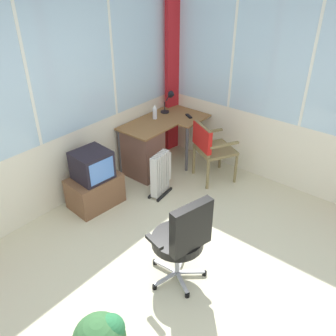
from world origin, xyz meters
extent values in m
cube|color=beige|center=(0.00, 0.00, -0.03)|extent=(5.79, 5.20, 0.06)
cube|color=#EEE6CB|center=(0.00, 2.13, 0.46)|extent=(4.79, 0.06, 0.92)
cube|color=silver|center=(0.00, 2.13, 1.73)|extent=(4.69, 0.06, 1.61)
cube|color=white|center=(0.00, 2.13, 1.73)|extent=(0.04, 0.07, 1.61)
cube|color=white|center=(1.20, 2.13, 1.73)|extent=(0.04, 0.07, 1.61)
cube|color=#EEE6CB|center=(2.42, 0.00, 0.46)|extent=(0.06, 4.20, 0.92)
cube|color=silver|center=(2.42, 0.00, 1.73)|extent=(0.06, 4.12, 1.61)
cube|color=white|center=(2.42, 0.00, 1.73)|extent=(0.07, 0.04, 1.61)
cube|color=white|center=(2.42, 1.05, 1.73)|extent=(0.07, 0.04, 1.61)
cube|color=red|center=(2.29, 2.00, 1.31)|extent=(0.25, 0.10, 2.61)
cube|color=olive|center=(1.74, 1.79, 0.73)|extent=(1.27, 0.58, 0.02)
cube|color=olive|center=(2.08, 1.41, 0.73)|extent=(0.58, 0.19, 0.02)
cube|color=brown|center=(1.34, 1.79, 0.35)|extent=(0.40, 0.54, 0.70)
cylinder|color=#4C4C51|center=(1.83, 1.35, 0.36)|extent=(0.04, 0.04, 0.71)
cylinder|color=#4C4C51|center=(1.15, 2.04, 0.36)|extent=(0.04, 0.04, 0.71)
cylinder|color=black|center=(2.00, 1.91, 0.75)|extent=(0.13, 0.13, 0.02)
cylinder|color=black|center=(2.00, 1.91, 0.83)|extent=(0.02, 0.02, 0.15)
cylinder|color=black|center=(2.05, 1.88, 0.98)|extent=(0.04, 0.08, 0.14)
cone|color=black|center=(2.10, 1.84, 1.01)|extent=(0.13, 0.13, 0.12)
cube|color=black|center=(2.09, 1.53, 0.75)|extent=(0.11, 0.15, 0.02)
cylinder|color=silver|center=(1.73, 1.87, 0.82)|extent=(0.06, 0.06, 0.16)
cone|color=white|center=(1.73, 1.87, 0.93)|extent=(0.06, 0.06, 0.06)
cylinder|color=olive|center=(2.01, 0.63, 0.22)|extent=(0.04, 0.04, 0.44)
cylinder|color=olive|center=(2.22, 1.01, 0.22)|extent=(0.04, 0.04, 0.44)
cylinder|color=olive|center=(1.62, 0.84, 0.22)|extent=(0.04, 0.04, 0.44)
cylinder|color=olive|center=(1.83, 1.22, 0.22)|extent=(0.04, 0.04, 0.44)
cube|color=olive|center=(1.92, 0.93, 0.46)|extent=(0.65, 0.65, 0.04)
cube|color=olive|center=(1.73, 1.03, 0.67)|extent=(0.24, 0.40, 0.38)
cube|color=red|center=(1.73, 1.03, 0.69)|extent=(0.27, 0.43, 0.32)
cube|color=olive|center=(1.82, 0.73, 0.64)|extent=(0.40, 0.24, 0.03)
cube|color=olive|center=(2.03, 1.12, 0.64)|extent=(0.40, 0.24, 0.03)
cube|color=#B7B7BF|center=(-0.02, 0.22, 0.04)|extent=(0.28, 0.10, 0.02)
cylinder|color=black|center=(-0.15, 0.26, 0.02)|extent=(0.05, 0.05, 0.05)
cube|color=#B7B7BF|center=(0.05, 0.07, 0.04)|extent=(0.18, 0.26, 0.02)
cylinder|color=black|center=(-0.03, -0.05, 0.02)|extent=(0.05, 0.05, 0.05)
cube|color=#B7B7BF|center=(0.21, 0.08, 0.04)|extent=(0.21, 0.24, 0.02)
cylinder|color=black|center=(0.30, -0.02, 0.02)|extent=(0.05, 0.05, 0.05)
cube|color=#B7B7BF|center=(0.25, 0.24, 0.04)|extent=(0.27, 0.14, 0.02)
cylinder|color=black|center=(0.38, 0.30, 0.02)|extent=(0.05, 0.05, 0.05)
cube|color=#B7B7BF|center=(0.11, 0.33, 0.04)|extent=(0.06, 0.28, 0.02)
cylinder|color=black|center=(0.10, 0.47, 0.02)|extent=(0.05, 0.05, 0.05)
cylinder|color=#B7B7BF|center=(0.12, 0.19, 0.25)|extent=(0.05, 0.05, 0.38)
cylinder|color=black|center=(0.12, 0.19, 0.48)|extent=(0.50, 0.50, 0.09)
cube|color=black|center=(0.08, 0.01, 0.76)|extent=(0.43, 0.19, 0.48)
cube|color=black|center=(0.38, 0.13, 0.61)|extent=(0.10, 0.23, 0.04)
cube|color=black|center=(-0.14, 0.25, 0.61)|extent=(0.10, 0.23, 0.04)
cube|color=brown|center=(0.41, 1.76, 0.20)|extent=(0.67, 0.49, 0.41)
cube|color=black|center=(0.41, 1.76, 0.59)|extent=(0.45, 0.43, 0.36)
cube|color=#5587DD|center=(0.40, 1.55, 0.59)|extent=(0.34, 0.04, 0.28)
cube|color=silver|center=(0.97, 1.24, 0.32)|extent=(0.03, 0.10, 0.59)
cube|color=silver|center=(1.01, 1.24, 0.32)|extent=(0.03, 0.10, 0.59)
cube|color=silver|center=(1.05, 1.25, 0.32)|extent=(0.03, 0.10, 0.59)
cube|color=silver|center=(1.09, 1.26, 0.32)|extent=(0.03, 0.10, 0.59)
cube|color=silver|center=(1.13, 1.26, 0.32)|extent=(0.03, 0.10, 0.59)
cube|color=silver|center=(1.17, 1.27, 0.32)|extent=(0.03, 0.10, 0.59)
cube|color=silver|center=(1.22, 1.27, 0.32)|extent=(0.03, 0.10, 0.59)
cube|color=silver|center=(1.26, 1.28, 0.32)|extent=(0.03, 0.10, 0.59)
cube|color=black|center=(1.12, 1.19, 0.01)|extent=(0.35, 0.08, 0.03)
cube|color=black|center=(1.10, 1.33, 0.01)|extent=(0.35, 0.08, 0.03)
cube|color=silver|center=(1.30, 1.28, 0.35)|extent=(0.06, 0.10, 0.41)
sphere|color=#2B7342|center=(-0.90, 0.03, 0.40)|extent=(0.23, 0.23, 0.23)
camera|label=1|loc=(-1.93, -1.37, 2.83)|focal=38.41mm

